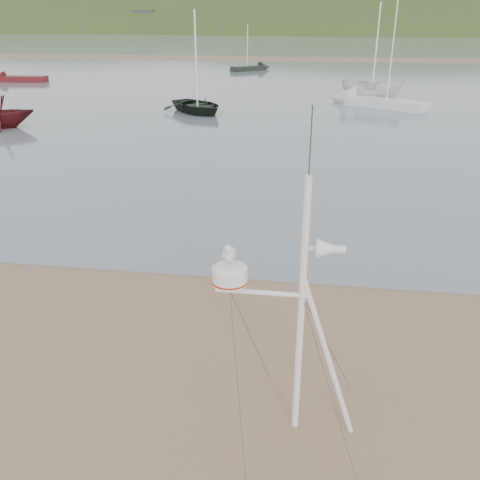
# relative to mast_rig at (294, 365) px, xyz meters

# --- Properties ---
(ground) EXTENTS (560.00, 560.00, 0.00)m
(ground) POSITION_rel_mast_rig_xyz_m (-3.40, 0.35, -1.10)
(ground) COLOR #7F6149
(ground) RESTS_ON ground
(water) EXTENTS (560.00, 256.00, 0.04)m
(water) POSITION_rel_mast_rig_xyz_m (-3.40, 132.35, -1.08)
(water) COLOR slate
(water) RESTS_ON ground
(sandbar) EXTENTS (560.00, 7.00, 0.07)m
(sandbar) POSITION_rel_mast_rig_xyz_m (-3.40, 70.35, -1.02)
(sandbar) COLOR #7F6149
(sandbar) RESTS_ON water
(hill_ridge) EXTENTS (620.00, 180.00, 80.00)m
(hill_ridge) POSITION_rel_mast_rig_xyz_m (15.12, 235.35, -20.79)
(hill_ridge) COLOR #293B18
(hill_ridge) RESTS_ON ground
(far_cottages) EXTENTS (294.40, 6.30, 8.00)m
(far_cottages) POSITION_rel_mast_rig_xyz_m (-0.40, 196.35, 2.90)
(far_cottages) COLOR silver
(far_cottages) RESTS_ON ground
(mast_rig) EXTENTS (2.01, 2.15, 4.54)m
(mast_rig) POSITION_rel_mast_rig_xyz_m (0.00, 0.00, 0.00)
(mast_rig) COLOR white
(mast_rig) RESTS_ON ground
(boat_dark) EXTENTS (2.85, 2.84, 4.36)m
(boat_dark) POSITION_rel_mast_rig_xyz_m (-7.00, 25.28, 1.12)
(boat_dark) COLOR black
(boat_dark) RESTS_ON water
(boat_white) EXTENTS (1.95, 1.92, 4.24)m
(boat_white) POSITION_rel_mast_rig_xyz_m (3.93, 31.26, 1.06)
(boat_white) COLOR silver
(boat_white) RESTS_ON water
(dinghy_red_far) EXTENTS (5.40, 1.70, 1.29)m
(dinghy_red_far) POSITION_rel_mast_rig_xyz_m (-27.44, 39.08, -0.81)
(dinghy_red_far) COLOR #4E1115
(dinghy_red_far) RESTS_ON ground
(sailboat_dark_mid) EXTENTS (4.49, 4.37, 5.08)m
(sailboat_dark_mid) POSITION_rel_mast_rig_xyz_m (-6.63, 53.21, -0.79)
(sailboat_dark_mid) COLOR black
(sailboat_dark_mid) RESTS_ON ground
(sailboat_white_near) EXTENTS (6.72, 5.32, 6.93)m
(sailboat_white_near) POSITION_rel_mast_rig_xyz_m (3.18, 30.15, -0.80)
(sailboat_white_near) COLOR silver
(sailboat_white_near) RESTS_ON ground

